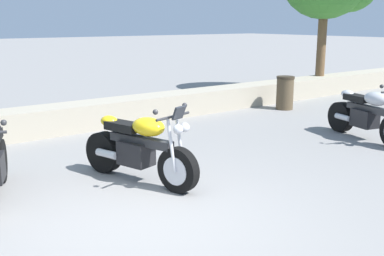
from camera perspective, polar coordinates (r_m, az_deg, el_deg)
The scene contains 5 objects.
ground_plane at distance 5.41m, azimuth -6.93°, elevation -11.54°, with size 120.00×120.00×0.00m, color gray.
stone_wall at distance 9.60m, azimuth -21.57°, elevation 0.31°, with size 36.00×0.80×0.55m, color #A89E89.
motorcycle_yellow_centre at distance 6.55m, azimuth -6.50°, elevation -2.58°, with size 0.89×2.02×1.18m.
motorcycle_silver_far_right at distance 9.47m, azimuth 20.91°, elevation 1.50°, with size 0.82×2.04×1.18m.
trash_bin at distance 12.23m, azimuth 11.42°, elevation 4.30°, with size 0.46×0.46×0.86m.
Camera 1 is at (-2.43, -4.28, 2.24)m, focal length 43.13 mm.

